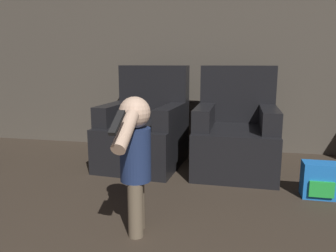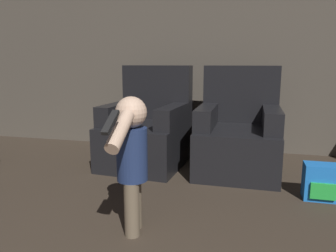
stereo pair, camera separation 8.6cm
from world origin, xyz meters
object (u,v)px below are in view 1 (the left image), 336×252
at_px(person_toddler, 135,155).
at_px(toy_backpack, 319,180).
at_px(armchair_left, 145,132).
at_px(armchair_right, 235,136).

distance_m(person_toddler, toy_backpack, 1.54).
bearing_deg(toy_backpack, armchair_left, 159.92).
bearing_deg(toy_backpack, armchair_right, 138.62).
xyz_separation_m(person_toddler, toy_backpack, (1.25, 0.82, -0.37)).
height_order(person_toddler, toy_backpack, person_toddler).
distance_m(armchair_left, toy_backpack, 1.70).
bearing_deg(armchair_right, armchair_left, -179.30).
height_order(armchair_right, toy_backpack, armchair_right).
xyz_separation_m(armchair_right, toy_backpack, (0.66, -0.58, -0.20)).
bearing_deg(person_toddler, toy_backpack, -67.84).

